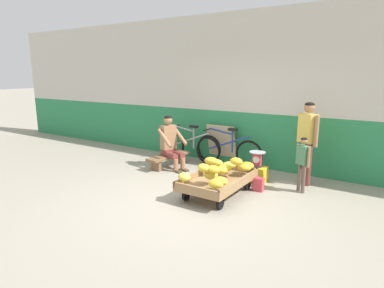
{
  "coord_description": "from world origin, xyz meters",
  "views": [
    {
      "loc": [
        2.68,
        -4.08,
        2.04
      ],
      "look_at": [
        -0.5,
        0.87,
        0.75
      ],
      "focal_mm": 30.47,
      "sensor_mm": 36.0,
      "label": 1
    }
  ],
  "objects": [
    {
      "name": "bicycle_near_left",
      "position": [
        -1.38,
        2.16,
        0.35
      ],
      "size": [
        1.66,
        0.48,
        0.86
      ],
      "color": "black",
      "rests_on": "ground"
    },
    {
      "name": "low_bench",
      "position": [
        -1.51,
        1.49,
        0.2
      ],
      "size": [
        0.43,
        1.13,
        0.27
      ],
      "color": "brown",
      "rests_on": "ground"
    },
    {
      "name": "plastic_crate",
      "position": [
        0.51,
        1.57,
        0.15
      ],
      "size": [
        0.36,
        0.28,
        0.3
      ],
      "color": "gold",
      "rests_on": "ground"
    },
    {
      "name": "bicycle_far_left",
      "position": [
        -0.45,
        2.29,
        0.35
      ],
      "size": [
        1.66,
        0.48,
        0.86
      ],
      "color": "black",
      "rests_on": "ground"
    },
    {
      "name": "sign_board",
      "position": [
        -0.69,
        2.44,
        0.44
      ],
      "size": [
        0.7,
        0.22,
        0.88
      ],
      "color": "#C6B289",
      "rests_on": "ground"
    },
    {
      "name": "customer_adult",
      "position": [
        1.31,
        1.93,
        0.95
      ],
      "size": [
        0.42,
        0.34,
        1.53
      ],
      "color": "brown",
      "rests_on": "ground"
    },
    {
      "name": "customer_child",
      "position": [
        1.37,
        1.47,
        0.6
      ],
      "size": [
        0.27,
        0.21,
        0.97
      ],
      "color": "brown",
      "rests_on": "ground"
    },
    {
      "name": "banana_cart",
      "position": [
        0.22,
        0.57,
        0.24
      ],
      "size": [
        0.86,
        1.45,
        0.36
      ],
      "color": "#99754C",
      "rests_on": "ground"
    },
    {
      "name": "shopping_bag",
      "position": [
        0.72,
        1.13,
        0.12
      ],
      "size": [
        0.18,
        0.12,
        0.24
      ],
      "primitive_type": "cube",
      "color": "#D13D4C",
      "rests_on": "ground"
    },
    {
      "name": "ground_plane",
      "position": [
        0.0,
        0.0,
        0.0
      ],
      "size": [
        80.0,
        80.0,
        0.0
      ],
      "primitive_type": "plane",
      "color": "gray"
    },
    {
      "name": "vendor_seated",
      "position": [
        -1.43,
        1.46,
        0.57
      ],
      "size": [
        0.73,
        0.6,
        1.14
      ],
      "color": "#9E704C",
      "rests_on": "ground"
    },
    {
      "name": "weighing_scale",
      "position": [
        0.51,
        1.57,
        0.45
      ],
      "size": [
        0.3,
        0.3,
        0.29
      ],
      "color": "#28282D",
      "rests_on": "plastic_crate"
    },
    {
      "name": "back_wall",
      "position": [
        0.0,
        2.65,
        1.66
      ],
      "size": [
        16.0,
        0.3,
        3.31
      ],
      "color": "#287F4C",
      "rests_on": "ground"
    },
    {
      "name": "banana_pile",
      "position": [
        0.26,
        0.57,
        0.46
      ],
      "size": [
        0.88,
        1.39,
        0.26
      ],
      "color": "yellow",
      "rests_on": "banana_cart"
    }
  ]
}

